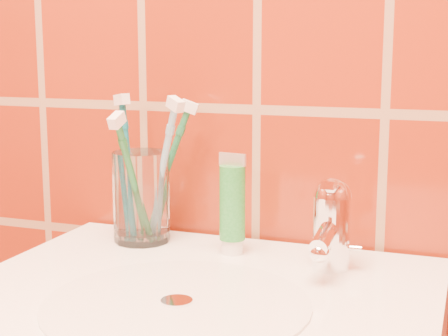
% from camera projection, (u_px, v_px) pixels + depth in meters
% --- Properties ---
extents(glass_tumbler, '(0.08, 0.08, 0.13)m').
position_uv_depth(glass_tumbler, '(141.00, 197.00, 1.00)').
color(glass_tumbler, white).
rests_on(glass_tumbler, pedestal_sink).
extents(toothpaste_tube, '(0.04, 0.04, 0.14)m').
position_uv_depth(toothpaste_tube, '(232.00, 207.00, 0.94)').
color(toothpaste_tube, white).
rests_on(toothpaste_tube, pedestal_sink).
extents(faucet, '(0.05, 0.11, 0.12)m').
position_uv_depth(faucet, '(331.00, 221.00, 0.87)').
color(faucet, white).
rests_on(faucet, pedestal_sink).
extents(toothbrush_0, '(0.04, 0.17, 0.22)m').
position_uv_depth(toothbrush_0, '(134.00, 182.00, 0.95)').
color(toothbrush_0, '#1B6731').
rests_on(toothbrush_0, glass_tumbler).
extents(toothbrush_1, '(0.09, 0.08, 0.22)m').
position_uv_depth(toothbrush_1, '(129.00, 169.00, 0.99)').
color(toothbrush_1, '#0D6071').
rests_on(toothbrush_1, glass_tumbler).
extents(toothbrush_2, '(0.13, 0.12, 0.21)m').
position_uv_depth(toothbrush_2, '(166.00, 172.00, 1.00)').
color(toothbrush_2, '#1C6A40').
rests_on(toothbrush_2, glass_tumbler).
extents(toothbrush_3, '(0.15, 0.14, 0.23)m').
position_uv_depth(toothbrush_3, '(161.00, 173.00, 0.97)').
color(toothbrush_3, '#74ABCF').
rests_on(toothbrush_3, glass_tumbler).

